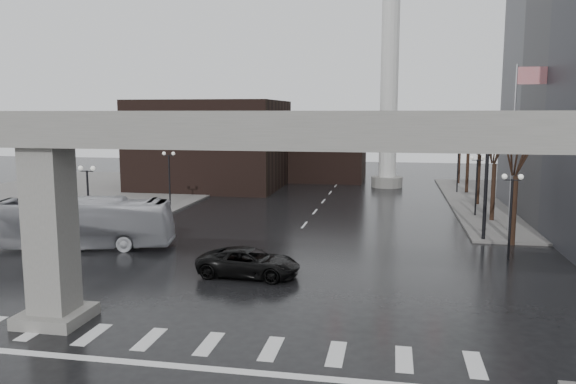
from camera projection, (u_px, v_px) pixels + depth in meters
The scene contains 21 objects.
ground at pixel (217, 334), 22.09m from camera, with size 160.00×160.00×0.00m, color black.
sidewalk_nw at pixel (92, 191), 61.86m from camera, with size 28.00×36.00×0.15m, color slate.
elevated_guideway at pixel (247, 160), 20.90m from camera, with size 48.00×2.60×8.70m.
building_far_left at pixel (212, 144), 64.82m from camera, with size 16.00×14.00×10.00m, color black.
building_far_mid at pixel (325, 149), 72.50m from camera, with size 10.00×10.00×8.00m, color black.
smokestack at pixel (390, 71), 63.89m from camera, with size 3.60×3.60×30.00m.
signal_mast_arm at pixel (429, 154), 37.93m from camera, with size 12.12×0.43×8.00m.
flagpole_assembly at pixel (518, 128), 39.65m from camera, with size 2.06×0.12×12.00m.
lamp_right_0 at pixel (511, 202), 32.76m from camera, with size 1.22×0.32×5.11m.
lamp_right_1 at pixel (477, 176), 46.39m from camera, with size 1.22×0.32×5.11m.
lamp_right_2 at pixel (458, 161), 60.01m from camera, with size 1.22×0.32×5.11m.
lamp_left_0 at pixel (88, 190), 37.70m from camera, with size 1.22×0.32×5.11m.
lamp_left_1 at pixel (169, 170), 51.32m from camera, with size 1.22×0.32×5.11m.
lamp_left_2 at pixel (216, 158), 64.94m from camera, with size 1.22×0.32×5.11m.
tree_right_0 at pixel (515, 203), 36.58m from camera, with size 1.09×1.58×7.50m.
tree_right_1 at pixel (494, 186), 44.36m from camera, with size 1.09×1.61×7.67m.
tree_right_2 at pixel (479, 175), 52.13m from camera, with size 1.10×1.63×7.85m.
tree_right_3 at pixel (468, 166), 59.91m from camera, with size 1.11×1.66×8.02m.
tree_right_4 at pixel (459, 159), 67.68m from camera, with size 1.12×1.69×8.19m.
pickup_truck at pixel (249, 262), 29.75m from camera, with size 2.50×5.43×1.51m, color black.
city_bus at pixel (81, 223), 35.91m from camera, with size 2.71×11.60×3.23m, color silver.
Camera 1 is at (6.63, -20.21, 8.63)m, focal length 35.00 mm.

